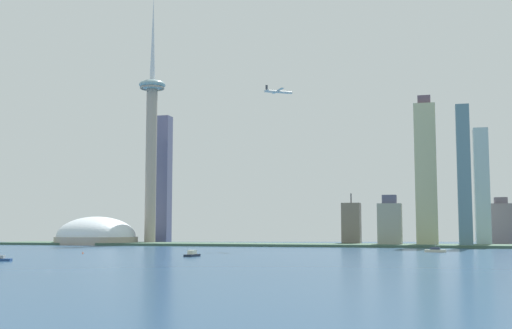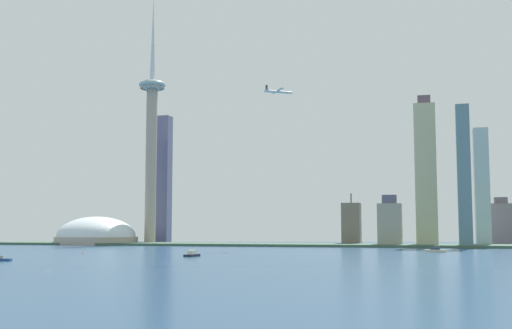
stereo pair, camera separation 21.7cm
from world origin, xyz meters
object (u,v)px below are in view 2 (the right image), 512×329
object	(u,v)px
skyscraper_3	(482,187)
airplane	(278,92)
skyscraper_1	(390,223)
boat_0	(435,250)
skyscraper_0	(502,223)
boat_2	(192,254)
stadium_dome	(96,237)
skyscraper_4	(160,180)
skyscraper_6	(351,224)
skyscraper_2	(426,173)
skyscraper_5	(464,176)
observation_tower	(152,131)
channel_buoy_0	(83,253)

from	to	relation	value
skyscraper_3	airplane	xyz separation A→B (m)	(-209.16, -142.40, 95.43)
skyscraper_1	boat_0	bearing A→B (deg)	-73.24
skyscraper_0	skyscraper_3	distance (m)	70.92
skyscraper_0	boat_2	xyz separation A→B (m)	(-253.44, -391.70, -25.23)
stadium_dome	skyscraper_4	distance (m)	115.43
skyscraper_4	skyscraper_6	distance (m)	269.95
skyscraper_0	boat_0	xyz separation A→B (m)	(-78.90, -255.38, -25.27)
skyscraper_3	skyscraper_4	distance (m)	414.61
stadium_dome	airplane	size ratio (longest dim) A/B	3.75
skyscraper_2	skyscraper_5	distance (m)	48.47
boat_0	boat_2	world-z (taller)	boat_0
skyscraper_2	stadium_dome	bearing A→B (deg)	-179.65
skyscraper_4	boat_0	bearing A→B (deg)	-31.96
boat_0	skyscraper_3	bearing A→B (deg)	-92.90
observation_tower	skyscraper_3	world-z (taller)	observation_tower
skyscraper_2	boat_0	xyz separation A→B (m)	(8.28, -170.04, -81.56)
observation_tower	skyscraper_6	xyz separation A→B (m)	(258.74, 15.33, -122.47)
observation_tower	stadium_dome	world-z (taller)	observation_tower
skyscraper_3	skyscraper_4	size ratio (longest dim) A/B	0.79
boat_2	boat_0	bearing A→B (deg)	133.83
boat_0	boat_2	xyz separation A→B (m)	(-174.55, -136.32, 0.04)
skyscraper_1	skyscraper_5	world-z (taller)	skyscraper_5
skyscraper_5	boat_0	bearing A→B (deg)	-102.56
boat_0	skyscraper_2	bearing A→B (deg)	-75.25
skyscraper_5	channel_buoy_0	xyz separation A→B (m)	(-315.24, -249.36, -77.06)
skyscraper_6	skyscraper_5	bearing A→B (deg)	-24.15
skyscraper_0	skyscraper_4	bearing A→B (deg)	-175.96
stadium_dome	skyscraper_4	size ratio (longest dim) A/B	0.61
skyscraper_4	channel_buoy_0	size ratio (longest dim) A/B	115.72
skyscraper_4	channel_buoy_0	xyz separation A→B (m)	(76.43, -330.14, -86.24)
stadium_dome	skyscraper_1	bearing A→B (deg)	-0.57
boat_2	observation_tower	bearing A→B (deg)	-144.75
skyscraper_1	boat_2	distance (m)	326.16
skyscraper_3	boat_2	bearing A→B (deg)	-123.91
skyscraper_3	skyscraper_4	bearing A→B (deg)	177.13
skyscraper_0	skyscraper_5	distance (m)	131.44
skyscraper_1	airplane	distance (m)	201.61
stadium_dome	boat_0	xyz separation A→B (m)	(422.91, -167.54, -7.30)
skyscraper_0	skyscraper_6	world-z (taller)	skyscraper_6
skyscraper_0	skyscraper_4	xyz separation A→B (m)	(-438.56, -30.98, 60.07)
boat_0	channel_buoy_0	world-z (taller)	boat_0
observation_tower	channel_buoy_0	world-z (taller)	observation_tower
stadium_dome	boat_0	world-z (taller)	stadium_dome
skyscraper_5	skyscraper_0	bearing A→B (deg)	67.24
stadium_dome	skyscraper_5	xyz separation A→B (m)	(454.92, -23.91, 68.85)
observation_tower	airplane	xyz separation A→B (m)	(201.32, -125.21, 15.77)
skyscraper_2	channel_buoy_0	xyz separation A→B (m)	(-274.96, -275.77, -82.46)
skyscraper_0	boat_2	size ratio (longest dim) A/B	3.50
skyscraper_4	airplane	xyz separation A→B (m)	(204.51, -163.15, 77.00)
observation_tower	skyscraper_4	distance (m)	72.11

